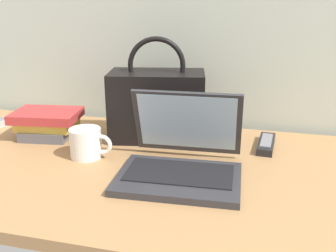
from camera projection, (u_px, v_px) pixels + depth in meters
name	position (u px, v px, depth m)	size (l,w,h in m)	color
desk	(152.00, 170.00, 1.08)	(1.60, 0.76, 0.03)	#A87A4C
laptop	(182.00, 158.00, 1.01)	(0.32, 0.31, 0.21)	#2D2D33
coffee_mug	(87.00, 143.00, 1.11)	(0.13, 0.09, 0.09)	white
remote_control_far	(266.00, 144.00, 1.20)	(0.06, 0.16, 0.02)	black
handbag	(157.00, 104.00, 1.24)	(0.33, 0.21, 0.33)	black
book_stack	(47.00, 123.00, 1.27)	(0.23, 0.18, 0.09)	#595960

